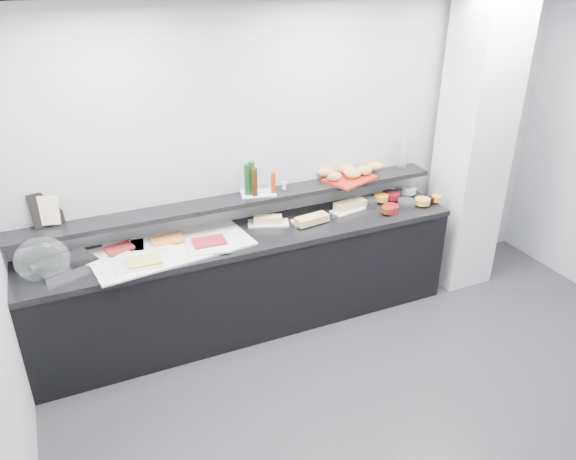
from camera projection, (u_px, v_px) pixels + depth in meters
name	position (u px, v px, depth m)	size (l,w,h in m)	color
ground	(433.00, 434.00, 3.87)	(5.00, 5.00, 0.00)	#2D2D30
back_wall	(310.00, 159.00, 4.89)	(5.00, 0.02, 2.70)	#A6A9AD
ceiling	(500.00, 19.00, 2.65)	(5.00, 5.00, 0.00)	white
column	(473.00, 148.00, 5.15)	(0.50, 0.50, 2.70)	silver
buffet_cabinet	(250.00, 283.00, 4.81)	(3.60, 0.60, 0.85)	black
counter_top	(248.00, 237.00, 4.61)	(3.62, 0.62, 0.05)	black
wall_shelf	(240.00, 200.00, 4.63)	(3.60, 0.25, 0.04)	black
cloche_base	(65.00, 265.00, 4.11)	(0.41, 0.28, 0.04)	silver
cloche_dome	(42.00, 260.00, 3.97)	(0.38, 0.25, 0.34)	silver
linen_runner	(171.00, 248.00, 4.36)	(1.22, 0.58, 0.01)	white
platter_meat_a	(123.00, 247.00, 4.34)	(0.31, 0.21, 0.01)	white
food_meat_a	(119.00, 248.00, 4.29)	(0.21, 0.13, 0.02)	maroon
platter_salmon	(151.00, 244.00, 4.39)	(0.33, 0.22, 0.01)	white
food_salmon	(167.00, 239.00, 4.42)	(0.25, 0.16, 0.02)	orange
platter_cheese	(138.00, 263.00, 4.13)	(0.34, 0.22, 0.01)	silver
food_cheese	(145.00, 261.00, 4.12)	(0.25, 0.16, 0.02)	#D3CB52
platter_meat_b	(209.00, 248.00, 4.34)	(0.33, 0.22, 0.01)	white
food_meat_b	(209.00, 242.00, 4.39)	(0.25, 0.16, 0.02)	maroon
sandwich_plate_left	(268.00, 223.00, 4.75)	(0.34, 0.15, 0.01)	white
sandwich_food_left	(268.00, 219.00, 4.73)	(0.24, 0.09, 0.06)	#E7C279
tongs_left	(275.00, 223.00, 4.73)	(0.01, 0.01, 0.16)	silver
sandwich_plate_mid	(310.00, 221.00, 4.80)	(0.30, 0.13, 0.01)	white
sandwich_food_mid	(312.00, 219.00, 4.73)	(0.29, 0.11, 0.06)	tan
tongs_mid	(312.00, 225.00, 4.70)	(0.01, 0.01, 0.16)	#BABCC2
sandwich_plate_right	(348.00, 210.00, 4.99)	(0.32, 0.14, 0.01)	white
sandwich_food_right	(350.00, 204.00, 5.01)	(0.30, 0.11, 0.06)	#E1BD76
tongs_right	(337.00, 215.00, 4.88)	(0.01, 0.01, 0.16)	silver
bowl_glass_fruit	(369.00, 203.00, 5.07)	(0.16, 0.16, 0.07)	white
fill_glass_fruit	(381.00, 198.00, 5.14)	(0.13, 0.13, 0.05)	orange
bowl_black_jam	(390.00, 195.00, 5.21)	(0.14, 0.14, 0.07)	black
fill_black_jam	(393.00, 196.00, 5.17)	(0.12, 0.12, 0.05)	maroon
bowl_glass_cream	(403.00, 193.00, 5.27)	(0.18, 0.18, 0.07)	white
fill_glass_cream	(409.00, 190.00, 5.29)	(0.13, 0.13, 0.05)	silver
bowl_red_jam	(391.00, 209.00, 4.95)	(0.14, 0.14, 0.07)	maroon
fill_red_jam	(387.00, 210.00, 4.90)	(0.10, 0.10, 0.05)	#5E210D
bowl_glass_salmon	(406.00, 204.00, 5.05)	(0.16, 0.16, 0.07)	white
fill_glass_salmon	(423.00, 201.00, 5.07)	(0.14, 0.14, 0.05)	orange
bowl_black_fruit	(428.00, 200.00, 5.12)	(0.12, 0.12, 0.07)	black
fill_black_fruit	(437.00, 198.00, 5.12)	(0.09, 0.09, 0.05)	orange
framed_print	(46.00, 209.00, 4.12)	(0.22, 0.02, 0.26)	black
print_art	(47.00, 210.00, 4.10)	(0.17, 0.00, 0.22)	beige
condiment_tray	(258.00, 193.00, 4.70)	(0.29, 0.18, 0.01)	white
bottle_green_a	(248.00, 179.00, 4.61)	(0.06, 0.06, 0.26)	#103B15
bottle_brown	(255.00, 182.00, 4.59)	(0.05, 0.05, 0.24)	#381D0A
bottle_green_b	(252.00, 178.00, 4.61)	(0.05, 0.05, 0.28)	#103C1A
bottle_hot	(273.00, 183.00, 4.65)	(0.04, 0.04, 0.18)	#A9310C
shaker_salt	(284.00, 186.00, 4.74)	(0.03, 0.03, 0.07)	white
shaker_pepper	(270.00, 188.00, 4.69)	(0.03, 0.03, 0.07)	silver
bread_tray	(350.00, 179.00, 4.98)	(0.44, 0.31, 0.02)	#A31F11
bread_roll_nw	(326.00, 172.00, 4.99)	(0.15, 0.10, 0.08)	#B88D46
bread_roll_n	(346.00, 169.00, 5.06)	(0.14, 0.09, 0.08)	#BC7748
bread_roll_ne	(375.00, 166.00, 5.12)	(0.16, 0.10, 0.08)	tan
bread_roll_sw	(335.00, 177.00, 4.89)	(0.13, 0.09, 0.08)	#BE7A48
bread_roll_s	(353.00, 174.00, 4.95)	(0.15, 0.10, 0.08)	#B27B44
bread_roll_se	(366.00, 171.00, 5.02)	(0.13, 0.08, 0.08)	#B68245
bread_roll_midw	(350.00, 172.00, 5.00)	(0.14, 0.09, 0.08)	#D68951
bread_roll_mide	(364.00, 170.00, 5.03)	(0.14, 0.09, 0.08)	tan
carafe	(403.00, 153.00, 5.17)	(0.09, 0.09, 0.30)	white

